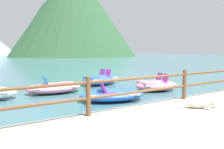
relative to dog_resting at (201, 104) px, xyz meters
The scene contains 8 objects.
ground_plane 39.46m from the dog_resting, 91.77° to the left, with size 200.00×200.00×0.00m, color #3D6B75.
dock_railing 1.63m from the dog_resting, 141.13° to the left, with size 23.92×0.12×0.95m.
dog_resting is the anchor object (origin of this frame).
pedal_boat_0 4.59m from the dog_resting, 62.17° to the left, with size 2.39×1.78×0.85m.
pedal_boat_2 7.09m from the dog_resting, 85.05° to the left, with size 2.59×1.74×0.89m.
pedal_boat_4 3.48m from the dog_resting, 103.40° to the left, with size 2.86×2.11×0.82m.
pedal_boat_6 6.51m from the dog_resting, 111.00° to the left, with size 2.62×1.60×0.82m.
cliff_headland 77.25m from the dog_resting, 73.01° to the left, with size 46.69×46.69×33.66m.
Camera 1 is at (-3.70, -2.86, 1.95)m, focal length 32.96 mm.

